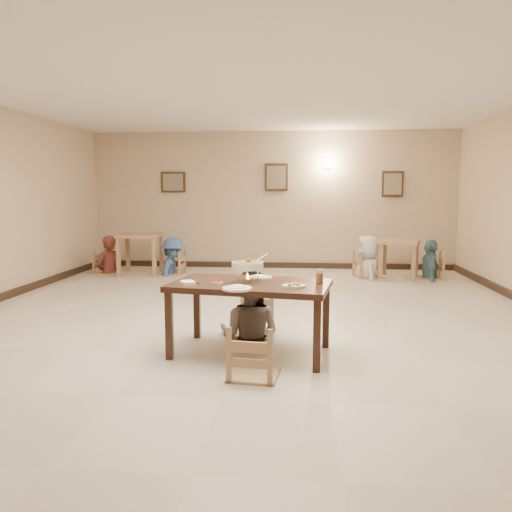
# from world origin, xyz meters

# --- Properties ---
(floor) EXTENTS (10.00, 10.00, 0.00)m
(floor) POSITION_xyz_m (0.00, 0.00, 0.00)
(floor) COLOR beige
(floor) RESTS_ON ground
(ceiling) EXTENTS (10.00, 10.00, 0.00)m
(ceiling) POSITION_xyz_m (0.00, 0.00, 3.00)
(ceiling) COLOR silver
(ceiling) RESTS_ON wall_back
(wall_back) EXTENTS (10.00, 0.00, 10.00)m
(wall_back) POSITION_xyz_m (0.00, 5.00, 1.50)
(wall_back) COLOR #C9AE91
(wall_back) RESTS_ON floor
(wall_front) EXTENTS (10.00, 0.00, 10.00)m
(wall_front) POSITION_xyz_m (0.00, -5.00, 1.50)
(wall_front) COLOR #C9AE91
(wall_front) RESTS_ON floor
(baseboard_back) EXTENTS (8.00, 0.06, 0.12)m
(baseboard_back) POSITION_xyz_m (0.00, 4.97, 0.06)
(baseboard_back) COLOR black
(baseboard_back) RESTS_ON floor
(picture_a) EXTENTS (0.55, 0.04, 0.45)m
(picture_a) POSITION_xyz_m (-2.20, 4.96, 1.90)
(picture_a) COLOR #352212
(picture_a) RESTS_ON wall_back
(picture_b) EXTENTS (0.50, 0.04, 0.60)m
(picture_b) POSITION_xyz_m (0.10, 4.96, 2.00)
(picture_b) COLOR #352212
(picture_b) RESTS_ON wall_back
(picture_c) EXTENTS (0.45, 0.04, 0.55)m
(picture_c) POSITION_xyz_m (2.60, 4.96, 1.85)
(picture_c) COLOR #352212
(picture_c) RESTS_ON wall_back
(wall_sconce) EXTENTS (0.16, 0.05, 0.22)m
(wall_sconce) POSITION_xyz_m (1.20, 4.96, 2.30)
(wall_sconce) COLOR #FFD88C
(wall_sconce) RESTS_ON wall_back
(main_table) EXTENTS (1.72, 1.14, 0.75)m
(main_table) POSITION_xyz_m (0.13, -1.03, 0.67)
(main_table) COLOR #351D12
(main_table) RESTS_ON floor
(chair_far) EXTENTS (0.44, 0.44, 0.95)m
(chair_far) POSITION_xyz_m (0.09, -0.33, 0.47)
(chair_far) COLOR tan
(chair_far) RESTS_ON floor
(chair_near) EXTENTS (0.44, 0.44, 0.94)m
(chair_near) POSITION_xyz_m (0.22, -1.70, 0.47)
(chair_near) COLOR tan
(chair_near) RESTS_ON floor
(main_diner) EXTENTS (0.87, 0.74, 1.56)m
(main_diner) POSITION_xyz_m (0.06, -0.42, 0.78)
(main_diner) COLOR gray
(main_diner) RESTS_ON floor
(curry_warmer) EXTENTS (0.37, 0.33, 0.29)m
(curry_warmer) POSITION_xyz_m (0.09, -1.02, 0.92)
(curry_warmer) COLOR silver
(curry_warmer) RESTS_ON main_table
(rice_plate_far) EXTENTS (0.27, 0.27, 0.06)m
(rice_plate_far) POSITION_xyz_m (0.20, -0.79, 0.76)
(rice_plate_far) COLOR white
(rice_plate_far) RESTS_ON main_table
(rice_plate_near) EXTENTS (0.29, 0.29, 0.06)m
(rice_plate_near) POSITION_xyz_m (0.04, -1.43, 0.76)
(rice_plate_near) COLOR white
(rice_plate_near) RESTS_ON main_table
(fried_plate) EXTENTS (0.23, 0.23, 0.05)m
(fried_plate) POSITION_xyz_m (0.57, -1.24, 0.77)
(fried_plate) COLOR white
(fried_plate) RESTS_ON main_table
(chili_dish) EXTENTS (0.10, 0.10, 0.02)m
(chili_dish) POSITION_xyz_m (-0.20, -1.11, 0.76)
(chili_dish) COLOR white
(chili_dish) RESTS_ON main_table
(napkin_cutlery) EXTENTS (0.22, 0.27, 0.03)m
(napkin_cutlery) POSITION_xyz_m (-0.49, -1.18, 0.76)
(napkin_cutlery) COLOR white
(napkin_cutlery) RESTS_ON main_table
(drink_glass) EXTENTS (0.07, 0.07, 0.15)m
(drink_glass) POSITION_xyz_m (0.83, -1.04, 0.82)
(drink_glass) COLOR white
(drink_glass) RESTS_ON main_table
(bg_table_left) EXTENTS (0.90, 0.90, 0.83)m
(bg_table_left) POSITION_xyz_m (-2.63, 3.87, 0.69)
(bg_table_left) COLOR #AA7F57
(bg_table_left) RESTS_ON floor
(bg_table_right) EXTENTS (0.92, 0.92, 0.74)m
(bg_table_right) POSITION_xyz_m (2.57, 3.87, 0.60)
(bg_table_right) COLOR #AA7F57
(bg_table_right) RESTS_ON floor
(bg_chair_ll) EXTENTS (0.47, 0.47, 0.99)m
(bg_chair_ll) POSITION_xyz_m (-3.30, 3.82, 0.50)
(bg_chair_ll) COLOR tan
(bg_chair_ll) RESTS_ON floor
(bg_chair_lr) EXTENTS (0.42, 0.42, 0.90)m
(bg_chair_lr) POSITION_xyz_m (-1.96, 3.91, 0.45)
(bg_chair_lr) COLOR tan
(bg_chair_lr) RESTS_ON floor
(bg_chair_rl) EXTENTS (0.46, 0.46, 0.99)m
(bg_chair_rl) POSITION_xyz_m (1.97, 3.86, 0.49)
(bg_chair_rl) COLOR tan
(bg_chair_rl) RESTS_ON floor
(bg_chair_rr) EXTENTS (0.47, 0.47, 1.00)m
(bg_chair_rr) POSITION_xyz_m (3.16, 3.81, 0.50)
(bg_chair_rr) COLOR tan
(bg_chair_rr) RESTS_ON floor
(bg_diner_a) EXTENTS (0.61, 0.69, 1.59)m
(bg_diner_a) POSITION_xyz_m (-3.30, 3.82, 0.80)
(bg_diner_a) COLOR maroon
(bg_diner_a) RESTS_ON floor
(bg_diner_b) EXTENTS (0.59, 1.00, 1.52)m
(bg_diner_b) POSITION_xyz_m (-1.96, 3.91, 0.76)
(bg_diner_b) COLOR #41679E
(bg_diner_b) RESTS_ON floor
(bg_diner_c) EXTENTS (0.63, 0.87, 1.66)m
(bg_diner_c) POSITION_xyz_m (1.97, 3.86, 0.83)
(bg_diner_c) COLOR silver
(bg_diner_c) RESTS_ON floor
(bg_diner_d) EXTENTS (0.48, 0.94, 1.54)m
(bg_diner_d) POSITION_xyz_m (3.16, 3.81, 0.77)
(bg_diner_d) COLOR slate
(bg_diner_d) RESTS_ON floor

